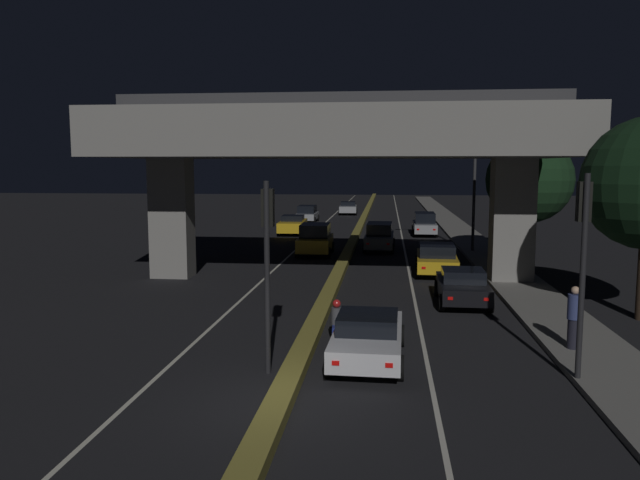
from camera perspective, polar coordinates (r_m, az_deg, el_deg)
ground_plane at (r=14.31m, az=-3.59°, el=-14.82°), size 200.00×200.00×0.00m
lane_line_left_inner at (r=48.72m, az=-0.58°, el=0.62°), size 0.12×126.00×0.00m
lane_line_right_inner at (r=48.40m, az=7.46°, el=0.52°), size 0.12×126.00×0.00m
median_divider at (r=48.43m, az=3.43°, el=0.75°), size 0.58×126.00×0.31m
sidewalk_right at (r=41.83m, az=14.06°, el=-0.50°), size 2.47×126.00×0.16m
elevated_overpass at (r=28.53m, az=1.59°, el=9.09°), size 20.56×9.12×8.55m
traffic_light_left_of_median at (r=15.69m, az=-4.82°, el=-0.27°), size 0.30×0.49×4.90m
traffic_light_right_of_median at (r=16.07m, az=22.91°, el=-0.15°), size 0.30×0.49×5.10m
street_lamp at (r=38.42m, az=13.46°, el=6.63°), size 2.64×0.32×8.95m
car_white_lead at (r=17.09m, az=4.39°, el=-8.75°), size 2.06×4.55×1.33m
car_black_second at (r=24.46m, az=12.90°, el=-4.12°), size 1.99×4.18×1.36m
car_taxi_yellow_third at (r=30.99m, az=10.62°, el=-1.65°), size 2.21×4.87×1.47m
car_grey_fourth at (r=39.05m, az=5.46°, el=0.35°), size 1.95×4.81×1.71m
car_silver_fifth at (r=48.05m, az=9.54°, el=1.49°), size 1.85×4.71×1.72m
car_taxi_yellow_lead_oncoming at (r=36.86m, az=-0.44°, el=0.08°), size 2.08×4.10×1.84m
car_taxi_yellow_second_oncoming at (r=48.15m, az=-2.51°, el=1.43°), size 2.11×4.80×1.45m
car_silver_third_oncoming at (r=58.25m, az=-1.18°, el=2.43°), size 1.95×3.94×1.56m
car_silver_fourth_oncoming at (r=67.65m, az=2.59°, el=2.96°), size 2.05×4.08×1.36m
motorcycle_blue_filtering_near at (r=18.49m, az=1.53°, el=-7.85°), size 0.34×1.83×1.38m
pedestrian_on_sidewalk at (r=18.93m, az=22.21°, el=-6.59°), size 0.39×0.39×1.77m
roadside_tree_kerbside_mid at (r=36.40m, az=18.60°, el=5.22°), size 4.75×4.75×6.86m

